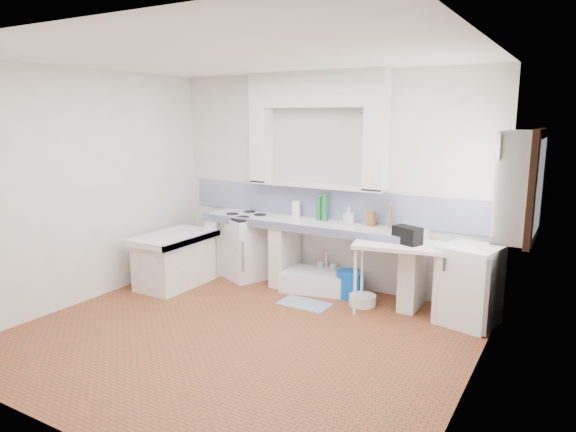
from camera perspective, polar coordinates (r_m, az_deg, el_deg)
The scene contains 36 objects.
floor at distance 5.51m, azimuth -5.38°, elevation -13.06°, with size 4.50×4.50×0.00m, color brown.
ceiling at distance 5.06m, azimuth -5.98°, elevation 17.27°, with size 4.50×4.50×0.00m, color white.
wall_back at distance 6.80m, azimuth 4.25°, elevation 3.88°, with size 4.50×4.50×0.00m, color white.
wall_front at distance 3.71m, azimuth -24.09°, elevation -3.13°, with size 4.50×4.50×0.00m, color white.
wall_left at distance 6.66m, azimuth -21.58°, elevation 2.98°, with size 4.50×4.50×0.00m, color white.
wall_right at distance 4.22m, azimuth 19.98°, elevation -1.20°, with size 4.50×4.50×0.00m, color white.
alcove_mass at distance 6.69m, azimuth 3.12°, elevation 13.85°, with size 1.90×0.25×0.45m, color white.
window_frame at distance 5.34m, azimuth 24.33°, elevation 3.11°, with size 0.35×0.86×1.06m, color #3A2012.
lace_valance at distance 5.32m, azimuth 23.10°, elevation 7.31°, with size 0.01×0.84×0.24m, color white.
counter_slab at distance 6.68m, azimuth 2.28°, elevation -0.94°, with size 3.00×0.60×0.08m, color white.
counter_lip at distance 6.43m, azimuth 1.11°, elevation -1.39°, with size 3.00×0.04×0.10m, color navy.
counter_pier_left at distance 7.52m, azimuth -7.22°, elevation -3.17°, with size 0.20×0.55×0.82m, color white.
counter_pier_mid at distance 6.95m, azimuth -0.30°, elevation -4.27°, with size 0.20×0.55×0.82m, color white.
counter_pier_right at distance 6.28m, azimuth 13.68°, elevation -6.28°, with size 0.20×0.55×0.82m, color white.
peninsula_top at distance 6.99m, azimuth -12.56°, elevation -2.33°, with size 0.70×1.10×0.08m, color white.
peninsula_base at distance 7.08m, azimuth -12.44°, elevation -5.09°, with size 0.60×1.00×0.62m, color white.
peninsula_lip at distance 6.78m, azimuth -10.50°, elevation -2.67°, with size 0.04×1.10×0.10m, color navy.
backsplash at distance 6.84m, azimuth 4.16°, elevation 1.37°, with size 4.27×0.03×0.40m, color navy.
stove at distance 7.26m, azimuth -4.60°, elevation -3.46°, with size 0.61×0.59×0.86m, color white.
sink at distance 6.77m, azimuth 3.53°, elevation -7.31°, with size 0.96×0.52×0.23m, color white.
side_table at distance 6.07m, azimuth 12.03°, elevation -6.76°, with size 0.99×0.55×0.04m, color white.
fridge at distance 5.97m, azimuth 19.42°, elevation -7.24°, with size 0.56×0.56×0.87m, color white.
bucket_red at distance 6.87m, azimuth 2.26°, elevation -6.94°, with size 0.27×0.27×0.25m, color #A90F0C.
bucket_orange at distance 6.71m, azimuth 4.03°, elevation -7.49°, with size 0.25×0.25×0.23m, color red.
bucket_blue at distance 6.57m, azimuth 6.87°, elevation -7.50°, with size 0.35×0.35×0.33m, color blue.
basin_white at distance 6.35m, azimuth 8.26°, elevation -9.19°, with size 0.32×0.32×0.13m, color white.
water_bottle_a at distance 6.93m, azimuth 3.59°, elevation -6.39°, with size 0.09×0.09×0.34m, color silver.
water_bottle_b at distance 6.85m, azimuth 5.05°, elevation -6.63°, with size 0.09×0.09×0.34m, color silver.
black_bag at distance 5.94m, azimuth 13.09°, elevation -2.08°, with size 0.31×0.18×0.20m, color black.
green_bottle_a at distance 6.74m, azimuth 3.44°, elevation 0.82°, with size 0.07×0.07×0.30m, color #1D6F37.
green_bottle_b at distance 6.70m, azimuth 4.06°, elevation 0.98°, with size 0.08×0.08×0.36m, color #1D6F37.
knife_block at distance 6.46m, azimuth 9.19°, elevation -0.25°, with size 0.10×0.08×0.19m, color #8E5E38.
cutting_board at distance 6.37m, azimuth 11.24°, elevation 0.04°, with size 0.02×0.22×0.31m, color #8E5E38.
paper_towel at distance 6.90m, azimuth 0.90°, elevation 0.75°, with size 0.11×0.11×0.23m, color white.
soap_bottle at distance 6.51m, azimuth 6.71°, elevation 0.00°, with size 0.10×0.10×0.21m, color white.
rug at distance 6.32m, azimuth 1.85°, elevation -9.72°, with size 0.63×0.36×0.01m, color #364A7E.
Camera 1 is at (2.96, -4.07, 2.25)m, focal length 32.05 mm.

